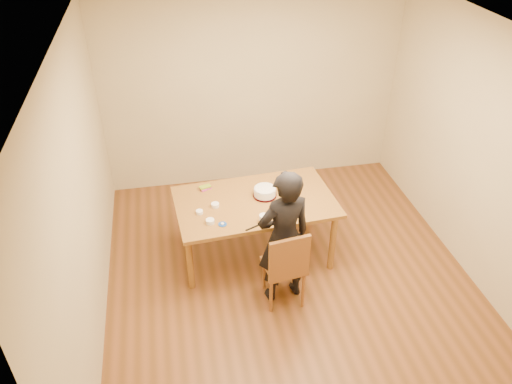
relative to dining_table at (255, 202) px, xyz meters
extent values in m
cube|color=brown|center=(0.29, -0.56, -0.73)|extent=(4.00, 4.50, 0.00)
cube|color=silver|center=(0.29, -0.56, 1.97)|extent=(4.00, 4.50, 0.00)
cube|color=tan|center=(0.29, 1.69, 0.62)|extent=(4.00, 0.00, 2.70)
cube|color=tan|center=(-1.71, -0.56, 0.62)|extent=(0.00, 4.50, 2.70)
cube|color=tan|center=(2.29, -0.56, 0.62)|extent=(0.00, 4.50, 2.70)
cube|color=brown|center=(0.00, 0.00, 0.00)|extent=(1.83, 1.17, 0.04)
cube|color=brown|center=(0.15, -0.78, -0.28)|extent=(0.45, 0.45, 0.04)
cylinder|color=#C10C35|center=(0.12, 0.07, 0.03)|extent=(0.26, 0.26, 0.02)
cylinder|color=white|center=(0.12, 0.07, 0.08)|extent=(0.25, 0.25, 0.08)
ellipsoid|color=white|center=(0.12, 0.07, 0.13)|extent=(0.24, 0.24, 0.03)
cylinder|color=white|center=(0.01, -0.40, 0.06)|extent=(0.10, 0.10, 0.09)
cylinder|color=#173F99|center=(-0.42, -0.36, 0.03)|extent=(0.09, 0.09, 0.01)
ellipsoid|color=white|center=(-0.42, -0.36, 0.04)|extent=(0.04, 0.04, 0.02)
cylinder|color=white|center=(-0.54, -0.31, 0.04)|extent=(0.09, 0.09, 0.04)
cylinder|color=white|center=(-0.45, -0.03, 0.04)|extent=(0.09, 0.09, 0.04)
cylinder|color=white|center=(-0.63, -0.12, 0.04)|extent=(0.08, 0.08, 0.04)
cube|color=#E33585|center=(-0.52, 0.34, 0.03)|extent=(0.14, 0.11, 0.02)
cube|color=green|center=(-0.52, 0.34, 0.05)|extent=(0.15, 0.10, 0.02)
cube|color=black|center=(-0.12, -0.48, 0.03)|extent=(0.17, 0.09, 0.01)
imported|color=black|center=(0.15, -0.73, 0.05)|extent=(0.63, 0.47, 1.55)
camera|label=1|loc=(-0.87, -4.46, 3.21)|focal=35.00mm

